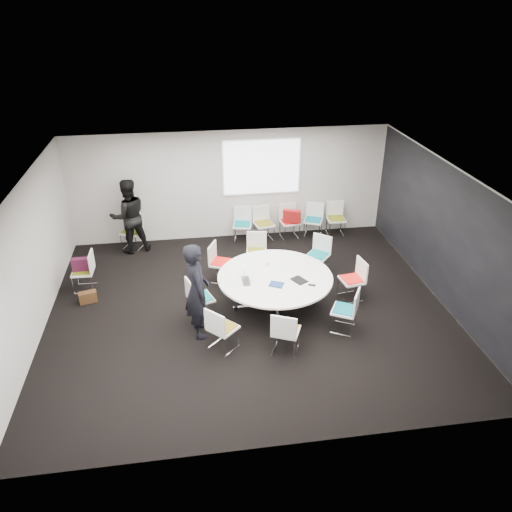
{
  "coord_description": "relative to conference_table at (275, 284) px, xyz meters",
  "views": [
    {
      "loc": [
        -1.11,
        -8.41,
        5.76
      ],
      "look_at": [
        0.2,
        0.4,
        1.0
      ],
      "focal_mm": 35.0,
      "sensor_mm": 36.0,
      "label": 1
    }
  ],
  "objects": [
    {
      "name": "person_back",
      "position": [
        -3.05,
        2.99,
        0.38
      ],
      "size": [
        1.08,
        0.95,
        1.86
      ],
      "primitive_type": "imported",
      "rotation": [
        0.0,
        0.0,
        3.45
      ],
      "color": "black",
      "rests_on": "ground"
    },
    {
      "name": "chair_person_back",
      "position": [
        -3.04,
        3.16,
        -0.27
      ],
      "size": [
        0.6,
        0.59,
        0.88
      ],
      "rotation": [
        0.0,
        0.0,
        2.73
      ],
      "color": "silver",
      "rests_on": "ground"
    },
    {
      "name": "phone",
      "position": [
        0.64,
        -0.45,
        0.19
      ],
      "size": [
        0.16,
        0.12,
        0.01
      ],
      "primitive_type": "cube",
      "rotation": [
        0.0,
        0.0,
        -0.38
      ],
      "color": "black",
      "rests_on": "conference_table"
    },
    {
      "name": "projection_screen",
      "position": [
        0.27,
        3.45,
        1.3
      ],
      "size": [
        1.9,
        0.03,
        1.35
      ],
      "primitive_type": "cube",
      "color": "white",
      "rests_on": "room_shell"
    },
    {
      "name": "chair_back_b",
      "position": [
        0.28,
        3.12,
        -0.27
      ],
      "size": [
        0.55,
        0.54,
        0.88
      ],
      "rotation": [
        0.0,
        0.0,
        3.36
      ],
      "color": "silver",
      "rests_on": "ground"
    },
    {
      "name": "chair_back_a",
      "position": [
        -0.27,
        3.16,
        -0.27
      ],
      "size": [
        0.54,
        0.53,
        0.88
      ],
      "rotation": [
        0.0,
        0.0,
        2.95
      ],
      "color": "silver",
      "rests_on": "ground"
    },
    {
      "name": "chair_ring_e",
      "position": [
        -1.51,
        -0.15,
        -0.27
      ],
      "size": [
        0.58,
        0.58,
        0.88
      ],
      "rotation": [
        0.0,
        0.0,
        5.05
      ],
      "color": "silver",
      "rests_on": "ground"
    },
    {
      "name": "chair_ring_h",
      "position": [
        1.17,
        -0.97,
        -0.27
      ],
      "size": [
        0.62,
        0.62,
        0.88
      ],
      "rotation": [
        0.0,
        0.0,
        7.34
      ],
      "color": "silver",
      "rests_on": "ground"
    },
    {
      "name": "laptop_lid",
      "position": [
        -0.61,
        0.08,
        0.31
      ],
      "size": [
        0.05,
        0.3,
        0.22
      ],
      "primitive_type": "cube",
      "rotation": [
        0.0,
        0.0,
        1.45
      ],
      "color": "silver",
      "rests_on": "conference_table"
    },
    {
      "name": "chair_ring_b",
      "position": [
        1.23,
        1.25,
        -0.27
      ],
      "size": [
        0.64,
        0.64,
        0.88
      ],
      "rotation": [
        0.0,
        0.0,
        2.44
      ],
      "color": "silver",
      "rests_on": "ground"
    },
    {
      "name": "chair_ring_f",
      "position": [
        -1.17,
        -1.18,
        -0.27
      ],
      "size": [
        0.64,
        0.64,
        0.88
      ],
      "rotation": [
        0.0,
        0.0,
        5.49
      ],
      "color": "silver",
      "rests_on": "ground"
    },
    {
      "name": "red_jacket",
      "position": [
        0.97,
        2.93,
        0.15
      ],
      "size": [
        0.47,
        0.31,
        0.36
      ],
      "primitive_type": "cube",
      "rotation": [
        0.17,
        0.0,
        -0.39
      ],
      "color": "#A01314",
      "rests_on": "chair_back_c"
    },
    {
      "name": "laptop",
      "position": [
        -0.55,
        -0.12,
        0.2
      ],
      "size": [
        0.23,
        0.35,
        0.03
      ],
      "primitive_type": "imported",
      "rotation": [
        0.0,
        0.0,
        1.56
      ],
      "color": "#333338",
      "rests_on": "conference_table"
    },
    {
      "name": "chair_back_e",
      "position": [
        2.21,
        3.16,
        -0.27
      ],
      "size": [
        0.49,
        0.47,
        0.88
      ],
      "rotation": [
        0.0,
        0.0,
        3.08
      ],
      "color": "silver",
      "rests_on": "ground"
    },
    {
      "name": "conference_table",
      "position": [
        0.0,
        0.0,
        0.0
      ],
      "size": [
        2.29,
        2.29,
        0.73
      ],
      "color": "silver",
      "rests_on": "ground"
    },
    {
      "name": "chair_back_d",
      "position": [
        1.6,
        3.16,
        -0.27
      ],
      "size": [
        0.6,
        0.59,
        0.88
      ],
      "rotation": [
        0.0,
        0.0,
        2.73
      ],
      "color": "silver",
      "rests_on": "ground"
    },
    {
      "name": "person_main",
      "position": [
        -1.57,
        -0.65,
        0.39
      ],
      "size": [
        0.55,
        0.74,
        1.87
      ],
      "primitive_type": "imported",
      "rotation": [
        0.0,
        0.0,
        1.72
      ],
      "color": "black",
      "rests_on": "ground"
    },
    {
      "name": "brown_bag",
      "position": [
        -3.81,
        0.74,
        -0.43
      ],
      "size": [
        0.39,
        0.25,
        0.24
      ],
      "primitive_type": "cube",
      "rotation": [
        0.0,
        0.0,
        0.26
      ],
      "color": "#452916",
      "rests_on": "ground"
    },
    {
      "name": "papers_front",
      "position": [
        0.69,
        -0.11,
        0.18
      ],
      "size": [
        0.35,
        0.3,
        0.0
      ],
      "primitive_type": "cube",
      "rotation": [
        0.0,
        0.0,
        0.33
      ],
      "color": "silver",
      "rests_on": "conference_table"
    },
    {
      "name": "chair_back_c",
      "position": [
        0.97,
        3.16,
        -0.27
      ],
      "size": [
        0.52,
        0.51,
        0.88
      ],
      "rotation": [
        0.0,
        0.0,
        3.28
      ],
      "color": "silver",
      "rests_on": "ground"
    },
    {
      "name": "chair_spare_left",
      "position": [
        -3.92,
        1.28,
        -0.27
      ],
      "size": [
        0.46,
        0.47,
        0.88
      ],
      "rotation": [
        0.0,
        0.0,
        1.55
      ],
      "color": "silver",
      "rests_on": "ground"
    },
    {
      "name": "papers_right",
      "position": [
        0.59,
        0.27,
        0.18
      ],
      "size": [
        0.33,
        0.25,
        0.0
      ],
      "primitive_type": "cube",
      "rotation": [
        0.0,
        0.0,
        0.14
      ],
      "color": "silver",
      "rests_on": "conference_table"
    },
    {
      "name": "cup",
      "position": [
        -0.09,
        0.44,
        0.23
      ],
      "size": [
        0.08,
        0.08,
        0.09
      ],
      "primitive_type": "cylinder",
      "color": "white",
      "rests_on": "conference_table"
    },
    {
      "name": "chair_ring_d",
      "position": [
        -0.99,
        1.22,
        -0.27
      ],
      "size": [
        0.6,
        0.6,
        0.88
      ],
      "rotation": [
        0.0,
        0.0,
        4.29
      ],
      "color": "silver",
      "rests_on": "ground"
    },
    {
      "name": "notebook_black",
      "position": [
        0.43,
        -0.25,
        0.19
      ],
      "size": [
        0.34,
        0.37,
        0.02
      ],
      "primitive_type": "cube",
      "rotation": [
        0.0,
        0.0,
        0.5
      ],
      "color": "black",
      "rests_on": "conference_table"
    },
    {
      "name": "room_shell",
      "position": [
        -0.43,
        -0.01,
        0.85
      ],
      "size": [
        8.08,
        7.08,
        2.88
      ],
      "color": "black",
      "rests_on": "ground"
    },
    {
      "name": "tablet_folio",
      "position": [
        -0.04,
        -0.34,
        0.2
      ],
      "size": [
        0.32,
        0.3,
        0.03
      ],
      "primitive_type": "cube",
      "rotation": [
        0.0,
        0.0,
        -0.48
      ],
      "color": "navy",
      "rests_on": "conference_table"
    },
    {
      "name": "chair_ring_g",
      "position": [
        -0.07,
        -1.44,
        -0.27
      ],
      "size": [
        0.6,
        0.6,
        0.88
      ],
      "rotation": [
        0.0,
        0.0,
        5.86
      ],
      "color": "silver",
      "rests_on": "ground"
    },
    {
      "name": "maroon_bag",
      "position": [
        -3.94,
        1.28,
        0.07
      ],
      "size": [
        0.4,
        0.15,
        0.28
      ],
      "primitive_type": "cube",
      "rotation": [
        0.0,
        0.0,
        0.03
      ],
      "color": "#46122D",
      "rests_on": "chair_spare_left"
    },
    {
      "name": "chair_ring_c",
      "position": [
        -0.13,
        1.6,
        -0.27
      ],
      "size": [
        0.52,
        0.51,
        0.88
      ],
      "rotation": [
        0.0,
        0.0,
        2.99
      ],
      "color": "silver",
      "rests_on": "ground"
    },
    {
      "name": "chair_ring_a",
      "position": [
        1.65,
        0.09,
        -0.27
      ],
      "size": [
        0.51,
        0.52,
        0.88
      ],
      "rotation": [
        0.0,
        0.0,
        1.72
      ],
      "color": "silver",
      "rests_on": "ground"
    }
  ]
}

